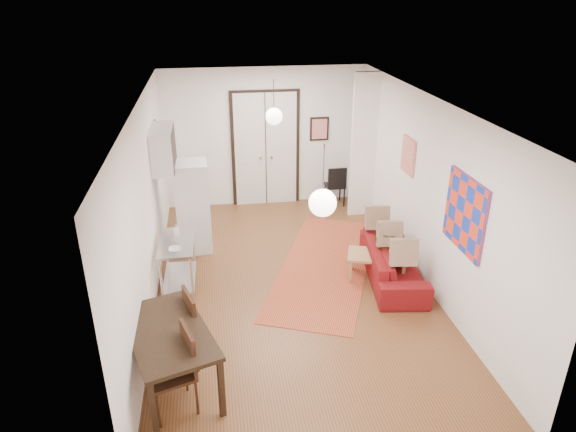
{
  "coord_description": "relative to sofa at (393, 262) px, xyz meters",
  "views": [
    {
      "loc": [
        -1.14,
        -6.91,
        4.36
      ],
      "look_at": [
        -0.07,
        -0.08,
        1.25
      ],
      "focal_mm": 32.0,
      "sensor_mm": 36.0,
      "label": 1
    }
  ],
  "objects": [
    {
      "name": "floor",
      "position": [
        -1.65,
        0.03,
        -0.29
      ],
      "size": [
        7.0,
        7.0,
        0.0
      ],
      "primitive_type": "plane",
      "color": "brown",
      "rests_on": "ground"
    },
    {
      "name": "ceiling",
      "position": [
        -1.65,
        0.03,
        2.61
      ],
      "size": [
        4.2,
        7.0,
        0.02
      ],
      "primitive_type": "cube",
      "color": "silver",
      "rests_on": "wall_back"
    },
    {
      "name": "wall_back",
      "position": [
        -1.65,
        3.53,
        1.16
      ],
      "size": [
        4.2,
        0.02,
        2.9
      ],
      "primitive_type": "cube",
      "color": "white",
      "rests_on": "floor"
    },
    {
      "name": "wall_front",
      "position": [
        -1.65,
        -3.47,
        1.16
      ],
      "size": [
        4.2,
        0.02,
        2.9
      ],
      "primitive_type": "cube",
      "color": "white",
      "rests_on": "floor"
    },
    {
      "name": "wall_left",
      "position": [
        -3.75,
        0.03,
        1.16
      ],
      "size": [
        0.02,
        7.0,
        2.9
      ],
      "primitive_type": "cube",
      "color": "white",
      "rests_on": "floor"
    },
    {
      "name": "wall_right",
      "position": [
        0.45,
        0.03,
        1.16
      ],
      "size": [
        0.02,
        7.0,
        2.9
      ],
      "primitive_type": "cube",
      "color": "white",
      "rests_on": "floor"
    },
    {
      "name": "double_doors",
      "position": [
        -1.65,
        3.48,
        0.91
      ],
      "size": [
        1.44,
        0.06,
        2.5
      ],
      "primitive_type": "cube",
      "color": "silver",
      "rests_on": "wall_back"
    },
    {
      "name": "stub_partition",
      "position": [
        0.2,
        2.58,
        1.16
      ],
      "size": [
        0.5,
        0.1,
        2.9
      ],
      "primitive_type": "cube",
      "color": "white",
      "rests_on": "floor"
    },
    {
      "name": "wall_cabinet",
      "position": [
        -3.57,
        1.53,
        1.61
      ],
      "size": [
        0.35,
        1.0,
        0.7
      ],
      "primitive_type": "cube",
      "color": "silver",
      "rests_on": "wall_left"
    },
    {
      "name": "painting_popart",
      "position": [
        0.42,
        -1.22,
        1.36
      ],
      "size": [
        0.05,
        1.0,
        1.0
      ],
      "primitive_type": "cube",
      "color": "red",
      "rests_on": "wall_right"
    },
    {
      "name": "painting_abstract",
      "position": [
        0.42,
        0.83,
        1.51
      ],
      "size": [
        0.05,
        0.5,
        0.6
      ],
      "primitive_type": "cube",
      "color": "#EEE4C6",
      "rests_on": "wall_right"
    },
    {
      "name": "poster_back",
      "position": [
        -0.5,
        3.5,
        1.31
      ],
      "size": [
        0.4,
        0.03,
        0.5
      ],
      "primitive_type": "cube",
      "color": "red",
      "rests_on": "wall_back"
    },
    {
      "name": "print_left",
      "position": [
        -3.72,
        2.03,
        1.66
      ],
      "size": [
        0.03,
        0.44,
        0.54
      ],
      "primitive_type": "cube",
      "color": "brown",
      "rests_on": "wall_left"
    },
    {
      "name": "pendant_back",
      "position": [
        -1.65,
        2.03,
        1.96
      ],
      "size": [
        0.3,
        0.3,
        0.8
      ],
      "color": "white",
      "rests_on": "ceiling"
    },
    {
      "name": "pendant_front",
      "position": [
        -1.65,
        -1.97,
        1.96
      ],
      "size": [
        0.3,
        0.3,
        0.8
      ],
      "color": "white",
      "rests_on": "ceiling"
    },
    {
      "name": "kilim_rug",
      "position": [
        -0.99,
        0.56,
        -0.29
      ],
      "size": [
        2.72,
        4.0,
        0.01
      ],
      "primitive_type": "cube",
      "rotation": [
        0.0,
        0.0,
        -0.39
      ],
      "color": "#B6492D",
      "rests_on": "floor"
    },
    {
      "name": "sofa",
      "position": [
        0.0,
        0.0,
        0.0
      ],
      "size": [
        2.07,
        1.03,
        0.58
      ],
      "primitive_type": "imported",
      "rotation": [
        0.0,
        0.0,
        1.44
      ],
      "color": "maroon",
      "rests_on": "floor"
    },
    {
      "name": "coffee_table",
      "position": [
        -0.25,
        0.06,
        0.07
      ],
      "size": [
        1.05,
        0.78,
        0.42
      ],
      "rotation": [
        0.0,
        0.0,
        -0.31
      ],
      "color": "tan",
      "rests_on": "floor"
    },
    {
      "name": "potted_plant",
      "position": [
        -0.15,
        0.06,
        0.33
      ],
      "size": [
        0.44,
        0.41,
        0.41
      ],
      "primitive_type": "imported",
      "rotation": [
        0.0,
        0.0,
        -0.31
      ],
      "color": "#2F5F2A",
      "rests_on": "coffee_table"
    },
    {
      "name": "kitchen_counter",
      "position": [
        -3.4,
        0.26,
        0.21
      ],
      "size": [
        0.54,
        1.05,
        0.8
      ],
      "rotation": [
        0.0,
        0.0,
        -0.01
      ],
      "color": "silver",
      "rests_on": "floor"
    },
    {
      "name": "bowl",
      "position": [
        -3.4,
        -0.04,
        0.53
      ],
      "size": [
        0.19,
        0.19,
        0.05
      ],
      "primitive_type": "imported",
      "rotation": [
        0.0,
        0.0,
        -0.01
      ],
      "color": "beige",
      "rests_on": "kitchen_counter"
    },
    {
      "name": "soap_bottle",
      "position": [
        -3.4,
        0.51,
        0.59
      ],
      "size": [
        0.08,
        0.08,
        0.17
      ],
      "primitive_type": "imported",
      "rotation": [
        0.0,
        0.0,
        -0.01
      ],
      "color": "teal",
      "rests_on": "kitchen_counter"
    },
    {
      "name": "fridge",
      "position": [
        -3.17,
        1.53,
        0.53
      ],
      "size": [
        0.6,
        0.6,
        1.63
      ],
      "primitive_type": "cube",
      "rotation": [
        0.0,
        0.0,
        0.05
      ],
      "color": "silver",
      "rests_on": "floor"
    },
    {
      "name": "dining_table",
      "position": [
        -3.4,
        -1.99,
        0.43
      ],
      "size": [
        1.26,
        1.66,
        0.81
      ],
      "rotation": [
        0.0,
        0.0,
        0.32
      ],
      "color": "black",
      "rests_on": "floor"
    },
    {
      "name": "dining_chair_near",
      "position": [
        -3.38,
        -1.54,
        0.3
      ],
      "size": [
        0.6,
        0.74,
        1.01
      ],
      "rotation": [
        0.0,
        0.0,
        -1.26
      ],
      "color": "#3B2012",
      "rests_on": "floor"
    },
    {
      "name": "dining_chair_far",
      "position": [
        -3.38,
        -2.24,
        0.3
      ],
      "size": [
        0.6,
        0.74,
        1.01
      ],
      "rotation": [
        0.0,
        0.0,
        -1.26
      ],
      "color": "#3B2012",
      "rests_on": "floor"
    },
    {
      "name": "black_side_chair",
      "position": [
        -0.2,
        3.26,
        0.22
      ],
      "size": [
        0.41,
        0.41,
        0.88
      ],
      "rotation": [
        0.0,
        0.0,
        3.16
      ],
      "color": "black",
      "rests_on": "floor"
    }
  ]
}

